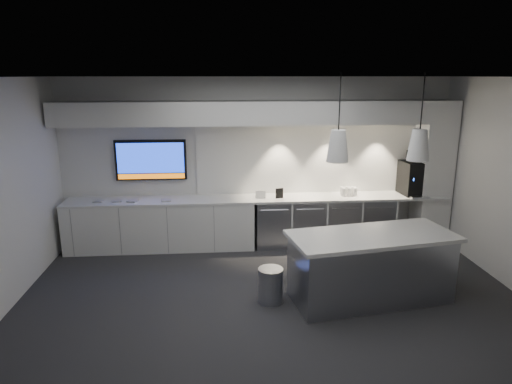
{
  "coord_description": "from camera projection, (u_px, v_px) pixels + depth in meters",
  "views": [
    {
      "loc": [
        -0.68,
        -5.66,
        3.03
      ],
      "look_at": [
        -0.13,
        1.1,
        1.28
      ],
      "focal_mm": 32.0,
      "sensor_mm": 36.0,
      "label": 1
    }
  ],
  "objects": [
    {
      "name": "column",
      "position": [
        433.0,
        172.0,
        8.32
      ],
      "size": [
        0.55,
        0.55,
        2.6
      ],
      "primitive_type": "cube",
      "color": "white",
      "rests_on": "floor"
    },
    {
      "name": "tray_d",
      "position": [
        166.0,
        200.0,
        7.93
      ],
      "size": [
        0.18,
        0.18,
        0.02
      ],
      "primitive_type": "cube",
      "rotation": [
        0.0,
        0.0,
        0.16
      ],
      "color": "#9E9E9E",
      "rests_on": "back_counter"
    },
    {
      "name": "pendant_left",
      "position": [
        338.0,
        146.0,
        5.79
      ],
      "size": [
        0.28,
        0.28,
        1.11
      ],
      "color": "white",
      "rests_on": "ceiling"
    },
    {
      "name": "back_counter",
      "position": [
        259.0,
        199.0,
        8.15
      ],
      "size": [
        6.8,
        0.65,
        0.04
      ],
      "primitive_type": "cube",
      "color": "silver",
      "rests_on": "left_base_cabinets"
    },
    {
      "name": "tray_a",
      "position": [
        99.0,
        201.0,
        7.88
      ],
      "size": [
        0.17,
        0.17,
        0.02
      ],
      "primitive_type": "cube",
      "rotation": [
        0.0,
        0.0,
        -0.06
      ],
      "color": "#9E9E9E",
      "rests_on": "back_counter"
    },
    {
      "name": "fridge_unit_b",
      "position": [
        306.0,
        222.0,
        8.33
      ],
      "size": [
        0.6,
        0.61,
        0.85
      ],
      "primitive_type": "cube",
      "color": "#9B9DA3",
      "rests_on": "floor"
    },
    {
      "name": "coffee_machine",
      "position": [
        414.0,
        176.0,
        8.31
      ],
      "size": [
        0.47,
        0.64,
        0.8
      ],
      "rotation": [
        0.0,
        0.0,
        0.08
      ],
      "color": "black",
      "rests_on": "back_counter"
    },
    {
      "name": "wall_back",
      "position": [
        257.0,
        161.0,
        8.31
      ],
      "size": [
        7.0,
        0.0,
        7.0
      ],
      "primitive_type": "plane",
      "rotation": [
        1.57,
        0.0,
        0.0
      ],
      "color": "silver",
      "rests_on": "floor"
    },
    {
      "name": "left_base_cabinets",
      "position": [
        161.0,
        225.0,
        8.13
      ],
      "size": [
        3.3,
        0.63,
        0.86
      ],
      "primitive_type": "cube",
      "color": "white",
      "rests_on": "floor"
    },
    {
      "name": "sign_black",
      "position": [
        279.0,
        193.0,
        8.08
      ],
      "size": [
        0.14,
        0.06,
        0.18
      ],
      "primitive_type": "cube",
      "rotation": [
        0.0,
        0.0,
        0.26
      ],
      "color": "black",
      "rests_on": "back_counter"
    },
    {
      "name": "wall_front",
      "position": [
        311.0,
        281.0,
        3.48
      ],
      "size": [
        7.0,
        0.0,
        7.0
      ],
      "primitive_type": "plane",
      "rotation": [
        -1.57,
        0.0,
        0.0
      ],
      "color": "silver",
      "rests_on": "floor"
    },
    {
      "name": "bin",
      "position": [
        270.0,
        285.0,
        6.22
      ],
      "size": [
        0.39,
        0.39,
        0.48
      ],
      "primitive_type": "cylinder",
      "rotation": [
        0.0,
        0.0,
        0.15
      ],
      "color": "#9B9DA3",
      "rests_on": "floor"
    },
    {
      "name": "pendant_right",
      "position": [
        419.0,
        145.0,
        5.87
      ],
      "size": [
        0.28,
        0.28,
        1.11
      ],
      "color": "white",
      "rests_on": "ceiling"
    },
    {
      "name": "fridge_unit_a",
      "position": [
        272.0,
        222.0,
        8.28
      ],
      "size": [
        0.6,
        0.61,
        0.85
      ],
      "primitive_type": "cube",
      "color": "#9B9DA3",
      "rests_on": "floor"
    },
    {
      "name": "cup_cluster",
      "position": [
        349.0,
        191.0,
        8.26
      ],
      "size": [
        0.28,
        0.18,
        0.15
      ],
      "primitive_type": null,
      "color": "silver",
      "rests_on": "back_counter"
    },
    {
      "name": "tray_c",
      "position": [
        133.0,
        201.0,
        7.88
      ],
      "size": [
        0.2,
        0.2,
        0.02
      ],
      "primitive_type": "cube",
      "rotation": [
        0.0,
        0.0,
        -0.3
      ],
      "color": "#9E9E9E",
      "rests_on": "back_counter"
    },
    {
      "name": "tray_b",
      "position": [
        117.0,
        201.0,
        7.89
      ],
      "size": [
        0.19,
        0.19,
        0.02
      ],
      "primitive_type": "cube",
      "rotation": [
        0.0,
        0.0,
        0.18
      ],
      "color": "#9E9E9E",
      "rests_on": "back_counter"
    },
    {
      "name": "floor",
      "position": [
        272.0,
        302.0,
        6.27
      ],
      "size": [
        7.0,
        7.0,
        0.0
      ],
      "primitive_type": "plane",
      "color": "#28282A",
      "rests_on": "ground"
    },
    {
      "name": "backsplash",
      "position": [
        322.0,
        158.0,
        8.37
      ],
      "size": [
        4.6,
        0.03,
        1.3
      ],
      "primitive_type": "cube",
      "color": "white",
      "rests_on": "wall_back"
    },
    {
      "name": "fridge_unit_c",
      "position": [
        340.0,
        221.0,
        8.38
      ],
      "size": [
        0.6,
        0.61,
        0.85
      ],
      "primitive_type": "cube",
      "color": "#9B9DA3",
      "rests_on": "floor"
    },
    {
      "name": "sign_white",
      "position": [
        261.0,
        194.0,
        8.08
      ],
      "size": [
        0.18,
        0.04,
        0.14
      ],
      "primitive_type": "cube",
      "rotation": [
        0.0,
        0.0,
        -0.13
      ],
      "color": "silver",
      "rests_on": "back_counter"
    },
    {
      "name": "island",
      "position": [
        370.0,
        267.0,
        6.25
      ],
      "size": [
        2.36,
        1.32,
        0.95
      ],
      "rotation": [
        0.0,
        0.0,
        0.17
      ],
      "color": "#9B9DA3",
      "rests_on": "floor"
    },
    {
      "name": "wall_tv",
      "position": [
        151.0,
        160.0,
        8.1
      ],
      "size": [
        1.25,
        0.07,
        0.72
      ],
      "color": "black",
      "rests_on": "wall_back"
    },
    {
      "name": "fridge_unit_d",
      "position": [
        374.0,
        220.0,
        8.43
      ],
      "size": [
        0.6,
        0.61,
        0.85
      ],
      "primitive_type": "cube",
      "color": "#9B9DA3",
      "rests_on": "floor"
    },
    {
      "name": "ceiling",
      "position": [
        274.0,
        77.0,
        5.52
      ],
      "size": [
        7.0,
        7.0,
        0.0
      ],
      "primitive_type": "plane",
      "rotation": [
        3.14,
        0.0,
        0.0
      ],
      "color": "black",
      "rests_on": "wall_back"
    },
    {
      "name": "soffit",
      "position": [
        259.0,
        113.0,
        7.8
      ],
      "size": [
        6.9,
        0.6,
        0.4
      ],
      "primitive_type": "cube",
      "color": "white",
      "rests_on": "wall_back"
    }
  ]
}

